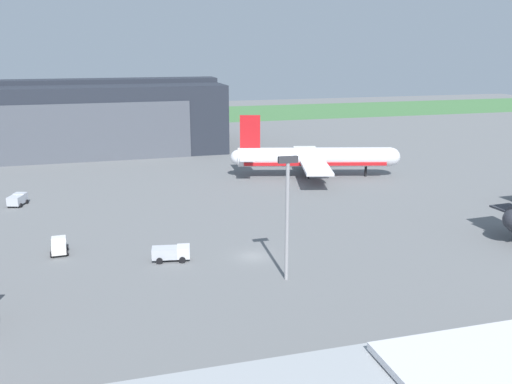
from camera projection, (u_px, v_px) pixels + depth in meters
name	position (u px, v px, depth m)	size (l,w,h in m)	color
ground_plane	(253.00, 256.00, 75.07)	(440.00, 440.00, 0.00)	slate
grass_field_strip	(149.00, 116.00, 227.13)	(440.00, 56.00, 0.08)	#427441
maintenance_hangar	(60.00, 117.00, 150.10)	(87.27, 38.17, 19.43)	#232833
airliner_far_left	(315.00, 158.00, 120.22)	(36.46, 30.89, 13.70)	silver
stair_truck	(171.00, 252.00, 73.36)	(5.30, 3.05, 2.02)	silver
ops_van	(18.00, 199.00, 98.97)	(3.44, 4.56, 2.02)	#B7BCC6
baggage_tug	(59.00, 246.00, 75.86)	(2.49, 3.79, 2.10)	silver
apron_light_mast	(287.00, 207.00, 65.28)	(2.40, 0.50, 15.58)	#99999E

